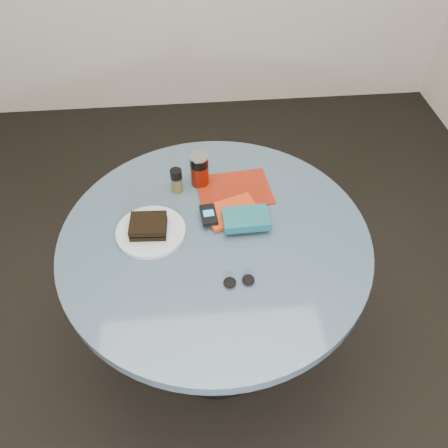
{
  "coord_description": "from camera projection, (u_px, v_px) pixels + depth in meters",
  "views": [
    {
      "loc": [
        -0.05,
        -0.92,
        1.8
      ],
      "look_at": [
        0.03,
        0.0,
        0.8
      ],
      "focal_mm": 35.0,
      "sensor_mm": 36.0,
      "label": 1
    }
  ],
  "objects": [
    {
      "name": "table",
      "position": [
        215.0,
        266.0,
        1.52
      ],
      "size": [
        1.0,
        1.0,
        0.75
      ],
      "color": "black",
      "rests_on": "ground"
    },
    {
      "name": "magazine",
      "position": [
        234.0,
        190.0,
        1.54
      ],
      "size": [
        0.27,
        0.21,
        0.0
      ],
      "primitive_type": "cube",
      "rotation": [
        0.0,
        0.0,
        0.1
      ],
      "color": "maroon",
      "rests_on": "table"
    },
    {
      "name": "ground",
      "position": [
        217.0,
        346.0,
        1.95
      ],
      "size": [
        4.0,
        4.0,
        0.0
      ],
      "primitive_type": "plane",
      "color": "black",
      "rests_on": "ground"
    },
    {
      "name": "headphones",
      "position": [
        239.0,
        281.0,
        1.27
      ],
      "size": [
        0.1,
        0.05,
        0.02
      ],
      "color": "black",
      "rests_on": "table"
    },
    {
      "name": "soda_can",
      "position": [
        199.0,
        170.0,
        1.52
      ],
      "size": [
        0.08,
        0.08,
        0.12
      ],
      "color": "#691205",
      "rests_on": "table"
    },
    {
      "name": "plate",
      "position": [
        151.0,
        232.0,
        1.4
      ],
      "size": [
        0.3,
        0.3,
        0.01
      ],
      "primitive_type": "cylinder",
      "rotation": [
        0.0,
        0.0,
        -0.42
      ],
      "color": "silver",
      "rests_on": "table"
    },
    {
      "name": "novel",
      "position": [
        246.0,
        219.0,
        1.4
      ],
      "size": [
        0.15,
        0.1,
        0.03
      ],
      "primitive_type": "cube",
      "rotation": [
        0.0,
        0.0,
        0.03
      ],
      "color": "#13505E",
      "rests_on": "red_book"
    },
    {
      "name": "sandwich",
      "position": [
        148.0,
        226.0,
        1.38
      ],
      "size": [
        0.12,
        0.1,
        0.04
      ],
      "color": "black",
      "rests_on": "plate"
    },
    {
      "name": "pepper_grinder",
      "position": [
        177.0,
        180.0,
        1.51
      ],
      "size": [
        0.04,
        0.04,
        0.09
      ],
      "color": "#4F4722",
      "rests_on": "table"
    },
    {
      "name": "red_book",
      "position": [
        232.0,
        212.0,
        1.46
      ],
      "size": [
        0.2,
        0.17,
        0.01
      ],
      "primitive_type": "cube",
      "rotation": [
        0.0,
        0.0,
        0.33
      ],
      "color": "red",
      "rests_on": "magazine"
    },
    {
      "name": "mp3_player",
      "position": [
        209.0,
        215.0,
        1.43
      ],
      "size": [
        0.06,
        0.09,
        0.02
      ],
      "color": "black",
      "rests_on": "red_book"
    }
  ]
}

